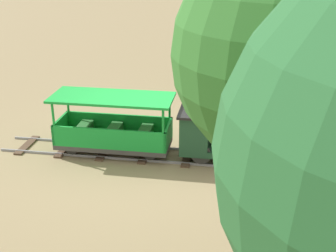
{
  "coord_description": "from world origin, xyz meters",
  "views": [
    {
      "loc": [
        6.6,
        1.27,
        3.37
      ],
      "look_at": [
        0.0,
        0.21,
        0.55
      ],
      "focal_mm": 47.55,
      "sensor_mm": 36.0,
      "label": 1
    }
  ],
  "objects": [
    {
      "name": "passenger_car",
      "position": [
        0.0,
        -0.72,
        0.42
      ],
      "size": [
        0.81,
        2.0,
        0.97
      ],
      "color": "#3F3F3F",
      "rests_on": "ground_plane"
    },
    {
      "name": "track",
      "position": [
        0.0,
        0.18,
        0.02
      ],
      "size": [
        0.75,
        5.7,
        0.04
      ],
      "color": "gray",
      "rests_on": "ground_plane"
    },
    {
      "name": "conductor_person",
      "position": [
        -0.96,
        0.79,
        0.96
      ],
      "size": [
        0.3,
        0.3,
        1.62
      ],
      "color": "#282D47",
      "rests_on": "ground_plane"
    },
    {
      "name": "oak_tree_far",
      "position": [
        3.32,
        1.64,
        2.58
      ],
      "size": [
        1.75,
        1.75,
        3.48
      ],
      "color": "brown",
      "rests_on": "ground_plane"
    },
    {
      "name": "locomotive",
      "position": [
        0.0,
        1.04,
        0.48
      ],
      "size": [
        0.71,
        1.45,
        1.06
      ],
      "color": "#1E472D",
      "rests_on": "ground_plane"
    },
    {
      "name": "ground_plane",
      "position": [
        0.0,
        0.0,
        0.0
      ],
      "size": [
        60.0,
        60.0,
        0.0
      ],
      "primitive_type": "plane",
      "color": "#8C7A56"
    }
  ]
}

